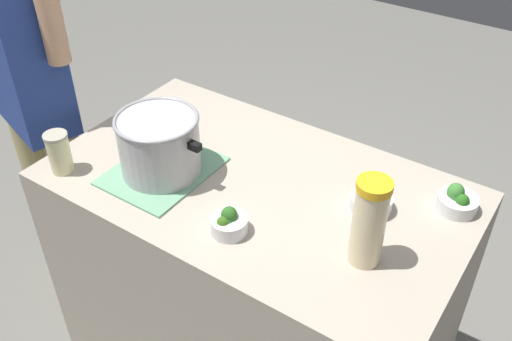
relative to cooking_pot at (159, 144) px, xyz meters
The scene contains 9 objects.
counter_slab 0.66m from the cooking_pot, 156.87° to the right, with size 1.34×0.78×0.94m, color #B2A795.
dish_cloth 0.11m from the cooking_pot, ahead, with size 0.29×0.36×0.01m, color #74AD88.
cooking_pot is the anchor object (origin of this frame).
lemonade_pitcher 0.71m from the cooking_pot, behind, with size 0.09×0.09×0.27m.
mason_jar 0.33m from the cooking_pot, 32.39° to the left, with size 0.08×0.08×0.14m.
broccoli_bowl_front 0.37m from the cooking_pot, 162.90° to the left, with size 0.11×0.11×0.08m.
broccoli_bowl_center 0.93m from the cooking_pot, 157.43° to the right, with size 0.12×0.12×0.08m.
broccoli_bowl_back 0.68m from the cooking_pot, 161.83° to the right, with size 0.13×0.13×0.08m.
person_cook 0.69m from the cooking_pot, ahead, with size 0.50×0.29×1.68m.
Camera 1 is at (-0.80, 1.19, 2.07)m, focal length 40.34 mm.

